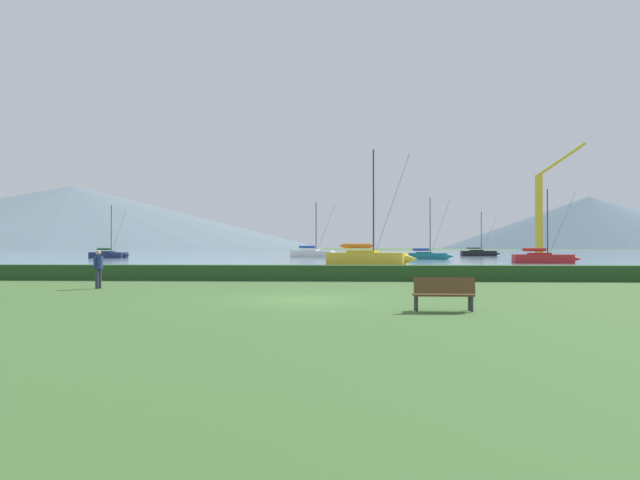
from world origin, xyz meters
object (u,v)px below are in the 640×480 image
sailboat_slip_1 (368,257)px  park_bench_near_path (444,292)px  sailboat_slip_6 (313,253)px  sailboat_slip_3 (109,254)px  dock_crane (541,221)px  sailboat_slip_4 (479,253)px  sailboat_slip_5 (544,258)px  person_standing_walker (98,266)px  sailboat_slip_0 (427,255)px

sailboat_slip_1 → park_bench_near_path: (0.61, -40.18, -0.20)m
sailboat_slip_6 → sailboat_slip_3: bearing=-149.9°
park_bench_near_path → dock_crane: size_ratio=0.10×
sailboat_slip_4 → sailboat_slip_5: (-3.31, -44.76, -0.02)m
sailboat_slip_5 → dock_crane: (6.02, 18.87, 4.72)m
sailboat_slip_6 → dock_crane: 35.02m
sailboat_slip_4 → sailboat_slip_6: sailboat_slip_6 is taller
park_bench_near_path → person_standing_walker: bearing=149.6°
sailboat_slip_5 → person_standing_walker: (-31.64, -38.46, 0.40)m
sailboat_slip_1 → sailboat_slip_6: 38.01m
sailboat_slip_5 → person_standing_walker: bearing=-124.5°
sailboat_slip_5 → park_bench_near_path: 49.92m
sailboat_slip_4 → dock_crane: size_ratio=0.50×
sailboat_slip_3 → dock_crane: (63.84, -5.83, 4.74)m
sailboat_slip_6 → person_standing_walker: bearing=-75.5°
park_bench_near_path → sailboat_slip_5: bearing=69.0°
sailboat_slip_0 → sailboat_slip_4: size_ratio=1.04×
person_standing_walker → sailboat_slip_6: bearing=100.1°
sailboat_slip_1 → sailboat_slip_0: bearing=87.2°
sailboat_slip_4 → sailboat_slip_5: bearing=-92.0°
sailboat_slip_0 → sailboat_slip_4: (13.26, 27.42, 0.05)m
sailboat_slip_6 → sailboat_slip_4: bearing=43.5°
sailboat_slip_4 → sailboat_slip_6: size_ratio=0.91×
sailboat_slip_4 → sailboat_slip_1: bearing=-111.3°
sailboat_slip_5 → park_bench_near_path: sailboat_slip_5 is taller
sailboat_slip_5 → person_standing_walker: size_ratio=4.81×
dock_crane → park_bench_near_path: bearing=-110.4°
sailboat_slip_3 → sailboat_slip_6: (31.31, 6.29, 0.11)m
sailboat_slip_0 → sailboat_slip_5: sailboat_slip_0 is taller
sailboat_slip_3 → park_bench_near_path: 81.37m
sailboat_slip_4 → dock_crane: (2.71, -25.89, 4.70)m
sailboat_slip_5 → person_standing_walker: 49.80m
sailboat_slip_0 → sailboat_slip_6: size_ratio=0.95×
sailboat_slip_0 → park_bench_near_path: (-8.38, -63.78, -0.01)m
park_bench_near_path → sailboat_slip_4: bearing=77.2°
dock_crane → sailboat_slip_5: bearing=-107.7°
sailboat_slip_3 → sailboat_slip_5: size_ratio=1.04×
dock_crane → person_standing_walker: bearing=-123.3°
sailboat_slip_0 → sailboat_slip_5: size_ratio=1.07×
sailboat_slip_0 → sailboat_slip_1: (-8.99, -23.60, 0.19)m
sailboat_slip_3 → dock_crane: size_ratio=0.50×
sailboat_slip_0 → person_standing_walker: 59.87m
sailboat_slip_0 → dock_crane: size_ratio=0.52×
sailboat_slip_4 → sailboat_slip_0: bearing=-113.5°
park_bench_near_path → person_standing_walker: person_standing_walker is taller
person_standing_walker → sailboat_slip_1: bearing=82.8°
park_bench_near_path → sailboat_slip_0: bearing=83.1°
sailboat_slip_3 → person_standing_walker: 68.37m
sailboat_slip_3 → sailboat_slip_0: bearing=2.8°
sailboat_slip_0 → dock_crane: (15.97, 1.53, 4.75)m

